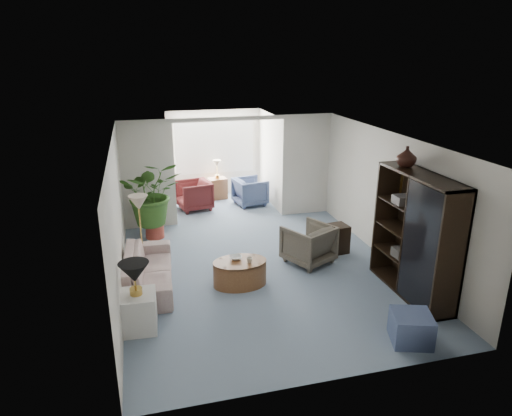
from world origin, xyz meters
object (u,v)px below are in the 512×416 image
object	(u,v)px
framed_picture	(395,178)
floor_lamp	(138,203)
sofa	(148,270)
sunroom_chair_maroon	(194,195)
sunroom_chair_blue	(250,192)
table_lamp	(134,273)
coffee_table	(240,273)
coffee_bowl	(236,258)
entertainment_cabinet	(416,236)
cabinet_urn	(407,157)
plant_pot	(155,231)
end_table	(138,312)
side_table_dark	(335,239)
sunroom_table	(218,188)
coffee_cup	(249,260)
wingback_chair	(308,244)
ottoman	(411,328)

from	to	relation	value
framed_picture	floor_lamp	distance (m)	4.76
sofa	sunroom_chair_maroon	world-z (taller)	sunroom_chair_maroon
sunroom_chair_blue	floor_lamp	bearing A→B (deg)	125.77
sunroom_chair_blue	sunroom_chair_maroon	distance (m)	1.50
table_lamp	sunroom_chair_maroon	bearing A→B (deg)	73.94
sofa	coffee_table	size ratio (longest dim) A/B	2.16
coffee_table	coffee_bowl	world-z (taller)	coffee_bowl
sunroom_chair_maroon	entertainment_cabinet	bearing A→B (deg)	19.09
cabinet_urn	plant_pot	xyz separation A→B (m)	(-4.09, 3.08, -2.10)
end_table	sunroom_chair_blue	xyz separation A→B (m)	(3.01, 5.25, 0.07)
side_table_dark	sunroom_table	size ratio (longest dim) A/B	1.00
coffee_table	end_table	bearing A→B (deg)	-151.14
coffee_table	side_table_dark	size ratio (longest dim) A/B	1.64
coffee_table	coffee_cup	size ratio (longest dim) A/B	9.15
sofa	side_table_dark	world-z (taller)	sofa
sofa	coffee_table	distance (m)	1.60
wingback_chair	sunroom_table	distance (m)	4.59
entertainment_cabinet	sunroom_chair_maroon	world-z (taller)	entertainment_cabinet
end_table	table_lamp	world-z (taller)	table_lamp
coffee_cup	side_table_dark	distance (m)	2.26
plant_pot	entertainment_cabinet	bearing A→B (deg)	-41.22
framed_picture	sunroom_table	size ratio (longest dim) A/B	0.86
coffee_bowl	wingback_chair	bearing A→B (deg)	16.51
coffee_cup	plant_pot	xyz separation A→B (m)	(-1.49, 2.68, -0.34)
coffee_cup	wingback_chair	size ratio (longest dim) A/B	0.12
sunroom_table	end_table	bearing A→B (deg)	-110.65
framed_picture	cabinet_urn	bearing A→B (deg)	-109.33
side_table_dark	cabinet_urn	size ratio (longest dim) A/B	1.68
coffee_cup	side_table_dark	world-z (taller)	side_table_dark
side_table_dark	coffee_table	bearing A→B (deg)	-158.64
framed_picture	entertainment_cabinet	size ratio (longest dim) A/B	0.24
framed_picture	sunroom_chair_maroon	world-z (taller)	framed_picture
wingback_chair	side_table_dark	bearing A→B (deg)	176.35
side_table_dark	sunroom_table	bearing A→B (deg)	111.93
table_lamp	floor_lamp	bearing A→B (deg)	86.80
table_lamp	coffee_table	xyz separation A→B (m)	(1.75, 0.97, -0.71)
side_table_dark	sunroom_table	xyz separation A→B (m)	(-1.68, 4.18, 0.00)
framed_picture	coffee_table	distance (m)	3.33
sofa	sunroom_table	xyz separation A→B (m)	(2.06, 4.65, -0.01)
coffee_bowl	entertainment_cabinet	size ratio (longest dim) A/B	0.10
cabinet_urn	coffee_table	bearing A→B (deg)	169.74
side_table_dark	plant_pot	world-z (taller)	side_table_dark
coffee_table	coffee_bowl	xyz separation A→B (m)	(-0.05, 0.10, 0.25)
wingback_chair	sunroom_chair_blue	xyz separation A→B (m)	(-0.23, 3.73, -0.02)
side_table_dark	entertainment_cabinet	size ratio (longest dim) A/B	0.28
sofa	sunroom_chair_maroon	bearing A→B (deg)	-15.07
sunroom_chair_blue	sunroom_chair_maroon	bearing A→B (deg)	79.58
coffee_table	ottoman	xyz separation A→B (m)	(1.97, -2.25, -0.01)
end_table	coffee_table	distance (m)	2.00
sofa	side_table_dark	size ratio (longest dim) A/B	3.53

